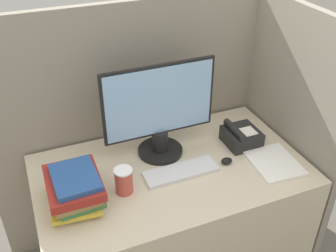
{
  "coord_description": "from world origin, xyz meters",
  "views": [
    {
      "loc": [
        -0.6,
        -1.02,
        1.98
      ],
      "look_at": [
        -0.0,
        0.43,
        0.95
      ],
      "focal_mm": 42.0,
      "sensor_mm": 36.0,
      "label": 1
    }
  ],
  "objects_px": {
    "mouse": "(227,161)",
    "monitor": "(159,114)",
    "book_stack": "(75,188)",
    "keyboard": "(181,172)",
    "coffee_cup": "(124,181)",
    "desk_telephone": "(241,136)"
  },
  "relations": [
    {
      "from": "book_stack",
      "to": "desk_telephone",
      "type": "xyz_separation_m",
      "value": [
        0.92,
        0.11,
        -0.03
      ]
    },
    {
      "from": "keyboard",
      "to": "coffee_cup",
      "type": "relative_size",
      "value": 2.89
    },
    {
      "from": "monitor",
      "to": "book_stack",
      "type": "relative_size",
      "value": 1.85
    },
    {
      "from": "mouse",
      "to": "book_stack",
      "type": "xyz_separation_m",
      "value": [
        -0.77,
        0.01,
        0.07
      ]
    },
    {
      "from": "mouse",
      "to": "book_stack",
      "type": "relative_size",
      "value": 0.19
    },
    {
      "from": "book_stack",
      "to": "desk_telephone",
      "type": "bearing_deg",
      "value": 6.81
    },
    {
      "from": "keyboard",
      "to": "coffee_cup",
      "type": "distance_m",
      "value": 0.3
    },
    {
      "from": "book_stack",
      "to": "coffee_cup",
      "type": "bearing_deg",
      "value": -4.3
    },
    {
      "from": "keyboard",
      "to": "desk_telephone",
      "type": "xyz_separation_m",
      "value": [
        0.41,
        0.11,
        0.04
      ]
    },
    {
      "from": "monitor",
      "to": "coffee_cup",
      "type": "bearing_deg",
      "value": -139.8
    },
    {
      "from": "monitor",
      "to": "keyboard",
      "type": "relative_size",
      "value": 1.57
    },
    {
      "from": "keyboard",
      "to": "book_stack",
      "type": "height_order",
      "value": "book_stack"
    },
    {
      "from": "monitor",
      "to": "desk_telephone",
      "type": "xyz_separation_m",
      "value": [
        0.44,
        -0.1,
        -0.19
      ]
    },
    {
      "from": "keyboard",
      "to": "book_stack",
      "type": "bearing_deg",
      "value": -179.7
    },
    {
      "from": "coffee_cup",
      "to": "keyboard",
      "type": "bearing_deg",
      "value": 3.72
    },
    {
      "from": "monitor",
      "to": "book_stack",
      "type": "bearing_deg",
      "value": -156.91
    },
    {
      "from": "monitor",
      "to": "mouse",
      "type": "height_order",
      "value": "monitor"
    },
    {
      "from": "mouse",
      "to": "monitor",
      "type": "bearing_deg",
      "value": 141.75
    },
    {
      "from": "mouse",
      "to": "coffee_cup",
      "type": "bearing_deg",
      "value": -179.83
    },
    {
      "from": "coffee_cup",
      "to": "book_stack",
      "type": "relative_size",
      "value": 0.41
    },
    {
      "from": "keyboard",
      "to": "coffee_cup",
      "type": "height_order",
      "value": "coffee_cup"
    },
    {
      "from": "monitor",
      "to": "coffee_cup",
      "type": "relative_size",
      "value": 4.52
    }
  ]
}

